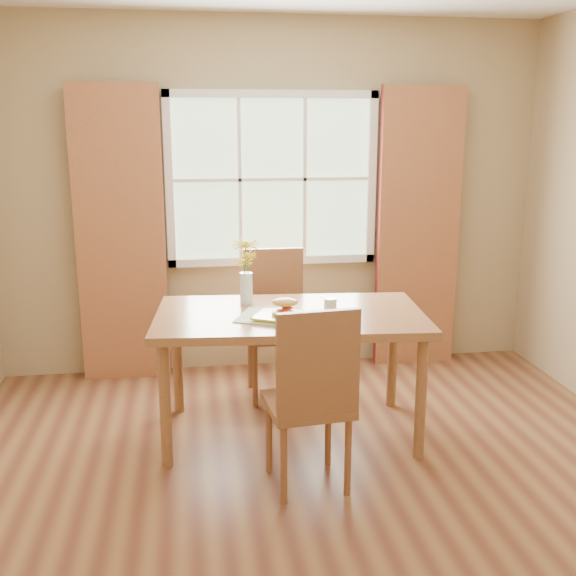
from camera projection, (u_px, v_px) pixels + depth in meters
The scene contains 12 objects.
room at pixel (319, 239), 3.39m from camera, with size 4.24×3.84×2.74m.
window at pixel (272, 179), 5.15m from camera, with size 1.62×0.06×1.32m.
curtain_left at pixel (121, 237), 4.99m from camera, with size 0.65×0.08×2.20m, color maroon.
curtain_right at pixel (418, 230), 5.33m from camera, with size 0.65×0.08×2.20m, color maroon.
dining_table at pixel (290, 325), 4.13m from camera, with size 1.70×1.05×0.79m.
chair_near at pixel (312, 392), 3.48m from camera, with size 0.47×0.47×1.03m.
chair_far at pixel (275, 315), 4.84m from camera, with size 0.43×0.43×1.05m.
placemat at pixel (277, 317), 4.00m from camera, with size 0.45×0.33×0.01m, color beige.
plate at pixel (278, 317), 3.97m from camera, with size 0.25×0.25×0.01m, color #A8C531.
croissant_sandwich at pixel (285, 308), 3.94m from camera, with size 0.17×0.13×0.12m.
water_glass at pixel (330, 308), 4.01m from camera, with size 0.08×0.08×0.11m.
flower_vase at pixel (246, 265), 4.25m from camera, with size 0.17×0.17×0.42m.
Camera 1 is at (-0.65, -3.29, 1.92)m, focal length 42.00 mm.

